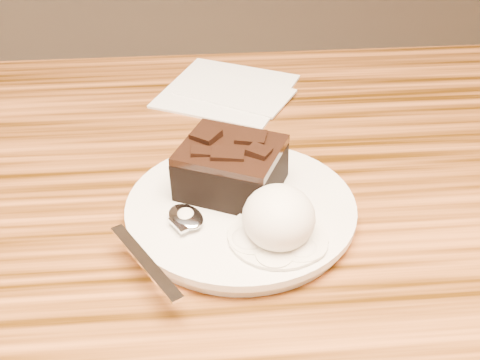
{
  "coord_description": "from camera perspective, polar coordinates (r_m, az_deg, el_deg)",
  "views": [
    {
      "loc": [
        0.07,
        -0.48,
        1.14
      ],
      "look_at": [
        0.11,
        0.02,
        0.79
      ],
      "focal_mm": 47.13,
      "sensor_mm": 36.0,
      "label": 1
    }
  ],
  "objects": [
    {
      "name": "crumb_a",
      "position": [
        0.62,
        -1.07,
        -0.91
      ],
      "size": [
        0.01,
        0.01,
        0.0
      ],
      "primitive_type": "cube",
      "rotation": [
        0.0,
        0.0,
        1.05
      ],
      "color": "black",
      "rests_on": "plate"
    },
    {
      "name": "napkin",
      "position": [
        0.85,
        -1.2,
        8.16
      ],
      "size": [
        0.21,
        0.21,
        0.01
      ],
      "primitive_type": "cube",
      "rotation": [
        0.0,
        0.0,
        -0.46
      ],
      "color": "white",
      "rests_on": "dining_table"
    },
    {
      "name": "brownie",
      "position": [
        0.62,
        -0.81,
        0.87
      ],
      "size": [
        0.12,
        0.11,
        0.04
      ],
      "primitive_type": "cube",
      "rotation": [
        0.0,
        0.0,
        -0.44
      ],
      "color": "black",
      "rests_on": "plate"
    },
    {
      "name": "ice_cream_scoop",
      "position": [
        0.56,
        3.53,
        -3.39
      ],
      "size": [
        0.07,
        0.07,
        0.05
      ],
      "primitive_type": "ellipsoid",
      "color": "white",
      "rests_on": "plate"
    },
    {
      "name": "plate",
      "position": [
        0.61,
        0.08,
        -2.88
      ],
      "size": [
        0.22,
        0.22,
        0.02
      ],
      "primitive_type": "cylinder",
      "color": "white",
      "rests_on": "dining_table"
    },
    {
      "name": "spoon",
      "position": [
        0.59,
        -4.92,
        -3.47
      ],
      "size": [
        0.11,
        0.16,
        0.01
      ],
      "primitive_type": null,
      "rotation": [
        0.0,
        0.0,
        0.53
      ],
      "color": "silver",
      "rests_on": "plate"
    },
    {
      "name": "crumb_b",
      "position": [
        0.62,
        -0.08,
        -1.26
      ],
      "size": [
        0.01,
        0.01,
        0.0
      ],
      "primitive_type": "cube",
      "rotation": [
        0.0,
        0.0,
        1.45
      ],
      "color": "black",
      "rests_on": "plate"
    },
    {
      "name": "melt_puddle",
      "position": [
        0.57,
        3.45,
        -5.1
      ],
      "size": [
        0.09,
        0.09,
        0.0
      ],
      "primitive_type": "cylinder",
      "color": "silver",
      "rests_on": "plate"
    }
  ]
}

